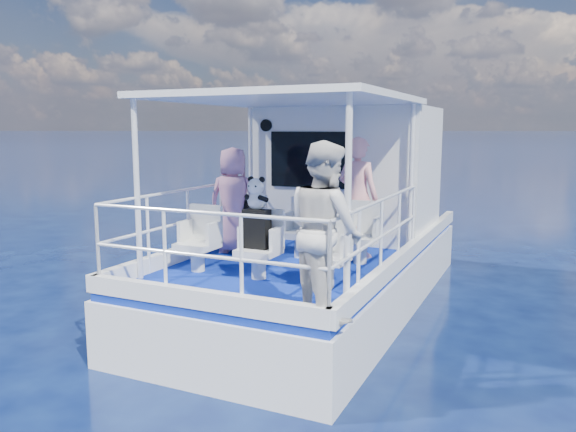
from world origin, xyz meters
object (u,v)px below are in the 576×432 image
object	(u,v)px
passenger_port_fwd	(233,200)
panda	(257,193)
passenger_stbd_aft	(325,230)
backpack_center	(257,229)

from	to	relation	value
passenger_port_fwd	panda	xyz separation A→B (m)	(0.99, -1.13, 0.27)
passenger_stbd_aft	panda	bearing A→B (deg)	2.65
panda	passenger_port_fwd	bearing A→B (deg)	131.21
passenger_port_fwd	backpack_center	size ratio (longest dim) A/B	3.27
passenger_port_fwd	panda	bearing A→B (deg)	120.22
passenger_stbd_aft	panda	size ratio (longest dim) A/B	4.33
backpack_center	panda	distance (m)	0.44
panda	backpack_center	bearing A→B (deg)	-66.72
backpack_center	passenger_port_fwd	bearing A→B (deg)	130.93
passenger_port_fwd	passenger_stbd_aft	bearing A→B (deg)	125.70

